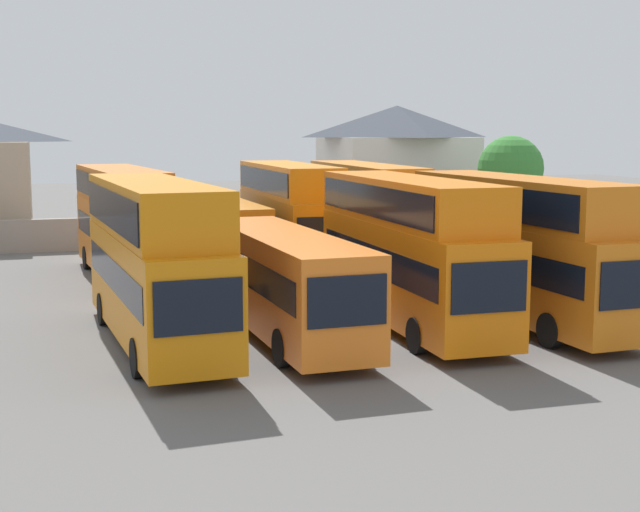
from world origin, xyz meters
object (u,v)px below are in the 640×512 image
bus_8 (366,209)px  tree_left_of_lot (511,169)px  bus_7 (290,211)px  bus_1 (155,254)px  bus_2 (285,278)px  bus_3 (409,243)px  bus_4 (519,241)px  bus_6 (221,232)px  house_terrace_centre (397,164)px  bus_5 (122,217)px

bus_8 → tree_left_of_lot: tree_left_of_lot is taller
bus_7 → bus_1: bearing=-30.2°
bus_2 → tree_left_of_lot: tree_left_of_lot is taller
bus_3 → bus_4: bus_3 is taller
tree_left_of_lot → bus_3: bearing=-126.7°
bus_6 → bus_8: 7.34m
bus_6 → bus_3: bearing=16.2°
bus_6 → bus_7: bearing=92.6°
bus_8 → house_terrace_centre: house_terrace_centre is taller
bus_6 → bus_7: 3.47m
bus_3 → house_terrace_centre: bearing=159.4°
bus_1 → bus_4: (12.44, -0.35, -0.03)m
bus_8 → bus_4: bearing=3.8°
bus_1 → tree_left_of_lot: size_ratio=1.84×
bus_5 → house_terrace_centre: bearing=126.1°
bus_2 → bus_6: (0.56, 13.27, 0.02)m
tree_left_of_lot → bus_5: bearing=-161.1°
bus_4 → bus_5: 18.14m
bus_6 → house_terrace_centre: bearing=137.4°
bus_1 → house_terrace_centre: (20.60, 30.68, 1.37)m
bus_3 → tree_left_of_lot: size_ratio=1.86×
bus_1 → bus_7: bus_1 is taller
bus_2 → bus_7: bearing=162.5°
bus_4 → bus_1: bearing=-93.9°
bus_5 → house_terrace_centre: size_ratio=1.16×
house_terrace_centre → bus_5: bearing=-139.1°
bus_5 → tree_left_of_lot: tree_left_of_lot is taller
bus_2 → bus_8: 15.72m
bus_1 → bus_3: bearing=87.3°
bus_6 → bus_2: bearing=-2.8°
bus_8 → bus_5: bearing=-86.6°
bus_1 → tree_left_of_lot: tree_left_of_lot is taller
bus_7 → bus_5: bearing=-87.5°
bus_2 → bus_5: 13.83m
bus_4 → bus_6: size_ratio=1.12×
bus_2 → bus_5: bus_5 is taller
bus_1 → tree_left_of_lot: 32.28m
bus_7 → house_terrace_centre: (12.62, 17.46, 1.40)m
bus_1 → bus_6: bearing=157.0°
bus_1 → bus_4: 12.45m
bus_4 → bus_8: bearing=179.9°
tree_left_of_lot → bus_2: bearing=-133.2°
bus_3 → house_terrace_centre: (12.09, 30.56, 1.39)m
bus_6 → house_terrace_centre: house_terrace_centre is taller
bus_4 → bus_8: 13.73m
bus_3 → bus_1: bearing=-88.2°
bus_4 → bus_7: bus_7 is taller
bus_7 → tree_left_of_lot: size_ratio=1.75×
bus_3 → bus_6: bearing=-162.3°
bus_6 → tree_left_of_lot: (19.61, 8.22, 2.32)m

